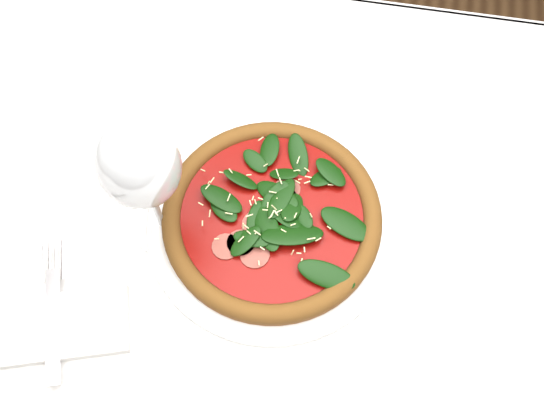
% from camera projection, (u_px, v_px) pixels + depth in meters
% --- Properties ---
extents(ground, '(6.00, 6.00, 0.00)m').
position_uv_depth(ground, '(295.00, 360.00, 1.43)').
color(ground, brown).
rests_on(ground, ground).
extents(dining_table, '(1.21, 0.81, 0.75)m').
position_uv_depth(dining_table, '(311.00, 264.00, 0.84)').
color(dining_table, silver).
rests_on(dining_table, ground).
extents(plate, '(0.31, 0.31, 0.01)m').
position_uv_depth(plate, '(272.00, 221.00, 0.75)').
color(plate, white).
rests_on(plate, dining_table).
extents(pizza, '(0.31, 0.31, 0.03)m').
position_uv_depth(pizza, '(272.00, 215.00, 0.74)').
color(pizza, '#8F5B22').
rests_on(pizza, plate).
extents(wine_glass, '(0.09, 0.09, 0.21)m').
position_uv_depth(wine_glass, '(140.00, 167.00, 0.62)').
color(wine_glass, white).
rests_on(wine_glass, dining_table).
extents(napkin, '(0.18, 0.13, 0.01)m').
position_uv_depth(napkin, '(56.00, 327.00, 0.70)').
color(napkin, silver).
rests_on(napkin, dining_table).
extents(fork, '(0.08, 0.17, 0.00)m').
position_uv_depth(fork, '(53.00, 299.00, 0.70)').
color(fork, silver).
rests_on(fork, napkin).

